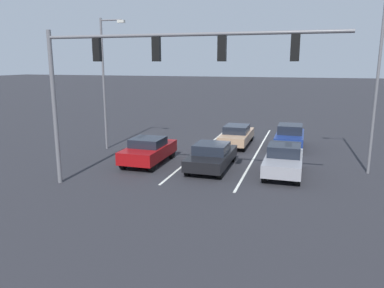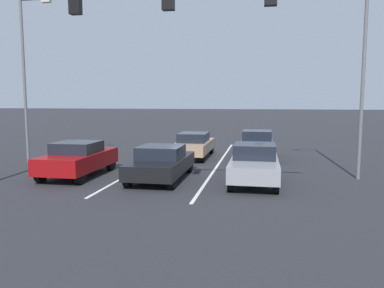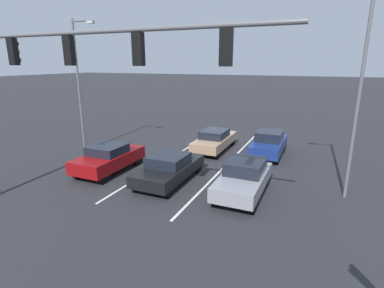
% 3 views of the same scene
% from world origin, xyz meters
% --- Properties ---
extents(ground_plane, '(240.00, 240.00, 0.00)m').
position_xyz_m(ground_plane, '(0.00, 0.00, 0.00)').
color(ground_plane, '#28282D').
extents(lane_stripe_left_divider, '(0.12, 15.93, 0.01)m').
position_xyz_m(lane_stripe_left_divider, '(-1.76, 1.97, 0.01)').
color(lane_stripe_left_divider, silver).
rests_on(lane_stripe_left_divider, ground_plane).
extents(lane_stripe_center_divider, '(0.12, 15.93, 0.01)m').
position_xyz_m(lane_stripe_center_divider, '(1.76, 1.97, 0.01)').
color(lane_stripe_center_divider, silver).
rests_on(lane_stripe_center_divider, ground_plane).
extents(car_maroon_rightlane_front, '(1.92, 4.13, 1.47)m').
position_xyz_m(car_maroon_rightlane_front, '(3.75, 6.54, 0.76)').
color(car_maroon_rightlane_front, maroon).
rests_on(car_maroon_rightlane_front, ground_plane).
extents(car_gray_leftlane_front, '(1.81, 4.16, 1.51)m').
position_xyz_m(car_gray_leftlane_front, '(-3.61, 6.49, 0.77)').
color(car_gray_leftlane_front, gray).
rests_on(car_gray_leftlane_front, ground_plane).
extents(car_black_midlane_front, '(1.93, 4.44, 1.38)m').
position_xyz_m(car_black_midlane_front, '(0.12, 6.48, 0.70)').
color(car_black_midlane_front, black).
rests_on(car_black_midlane_front, ground_plane).
extents(car_navy_leftlane_second, '(1.77, 4.15, 1.55)m').
position_xyz_m(car_navy_leftlane_second, '(-3.62, 0.15, 0.77)').
color(car_navy_leftlane_second, navy).
rests_on(car_navy_leftlane_second, ground_plane).
extents(car_tan_midlane_second, '(1.76, 4.57, 1.40)m').
position_xyz_m(car_tan_midlane_second, '(-0.13, 0.48, 0.73)').
color(car_tan_midlane_second, tan).
rests_on(car_tan_midlane_second, ground_plane).
extents(traffic_signal_gantry, '(12.46, 0.37, 6.95)m').
position_xyz_m(traffic_signal_gantry, '(2.08, 10.92, 5.41)').
color(traffic_signal_gantry, slate).
rests_on(traffic_signal_gantry, ground_plane).
extents(street_lamp_right_shoulder, '(1.68, 0.24, 8.23)m').
position_xyz_m(street_lamp_right_shoulder, '(7.71, 3.94, 4.69)').
color(street_lamp_right_shoulder, slate).
rests_on(street_lamp_right_shoulder, ground_plane).
extents(street_lamp_left_shoulder, '(1.56, 0.24, 8.84)m').
position_xyz_m(street_lamp_left_shoulder, '(-7.63, 5.03, 4.99)').
color(street_lamp_left_shoulder, slate).
rests_on(street_lamp_left_shoulder, ground_plane).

